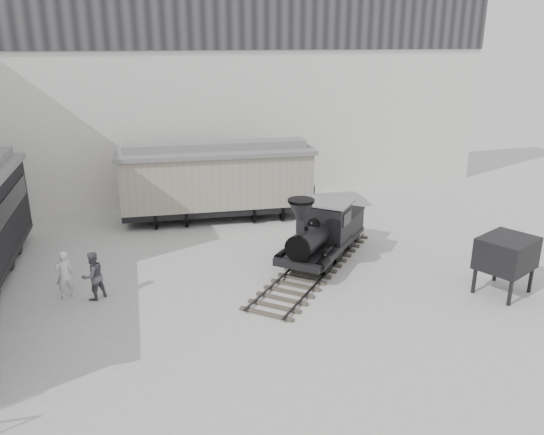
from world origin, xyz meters
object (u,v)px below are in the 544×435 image
object	(u,v)px
coal_hopper	(506,257)
visitor_b	(93,276)
visitor_a	(64,274)
boxcar	(217,179)
locomotive	(321,236)

from	to	relation	value
coal_hopper	visitor_b	bearing A→B (deg)	140.58
visitor_b	coal_hopper	size ratio (longest dim) A/B	0.73
visitor_a	coal_hopper	bearing A→B (deg)	147.54
visitor_a	boxcar	bearing A→B (deg)	-150.85
locomotive	visitor_a	size ratio (longest dim) A/B	4.48
boxcar	visitor_a	size ratio (longest dim) A/B	5.73
visitor_a	coal_hopper	xyz separation A→B (m)	(14.51, -4.51, 0.49)
visitor_a	coal_hopper	distance (m)	15.20
visitor_b	coal_hopper	distance (m)	14.18
visitor_a	visitor_b	xyz separation A→B (m)	(0.93, -0.45, 0.01)
visitor_a	visitor_b	world-z (taller)	visitor_b
boxcar	visitor_b	distance (m)	9.45
boxcar	visitor_a	xyz separation A→B (m)	(-6.92, -6.76, -1.18)
boxcar	visitor_a	distance (m)	9.75
boxcar	locomotive	bearing A→B (deg)	-62.12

